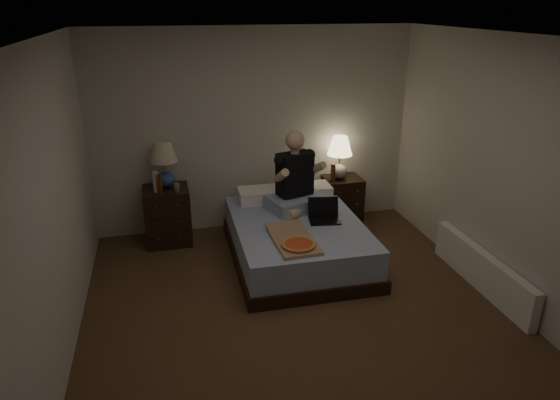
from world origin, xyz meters
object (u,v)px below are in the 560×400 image
object	(u,v)px
bed	(297,240)
nightstand_left	(168,215)
lamp_right	(339,158)
lamp_left	(164,165)
pizza_box	(298,246)
radiator	(482,270)
soda_can	(177,187)
water_bottle	(156,182)
beer_bottle_left	(160,184)
nightstand_right	(342,200)
beer_bottle_right	(333,173)
person	(297,171)
laptop	(325,211)

from	to	relation	value
bed	nightstand_left	bearing A→B (deg)	151.40
lamp_right	nightstand_left	bearing A→B (deg)	-177.41
bed	lamp_left	distance (m)	1.79
pizza_box	radiator	world-z (taller)	pizza_box
bed	radiator	world-z (taller)	bed
soda_can	water_bottle	bearing A→B (deg)	170.36
water_bottle	soda_can	size ratio (longest dim) A/B	2.50
soda_can	beer_bottle_left	bearing A→B (deg)	-174.23
nightstand_left	soda_can	xyz separation A→B (m)	(0.13, -0.13, 0.40)
nightstand_right	pizza_box	world-z (taller)	nightstand_right
lamp_right	soda_can	size ratio (longest dim) A/B	5.60
bed	soda_can	xyz separation A→B (m)	(-1.28, 0.66, 0.51)
beer_bottle_right	person	bearing A→B (deg)	-143.61
radiator	beer_bottle_right	bearing A→B (deg)	117.91
laptop	radiator	size ratio (longest dim) A/B	0.21
bed	beer_bottle_right	bearing A→B (deg)	50.00
nightstand_left	laptop	xyz separation A→B (m)	(1.70, -0.85, 0.24)
beer_bottle_right	laptop	xyz separation A→B (m)	(-0.39, -0.87, -0.14)
radiator	lamp_right	bearing A→B (deg)	114.23
beer_bottle_left	radiator	bearing A→B (deg)	-28.33
bed	pizza_box	distance (m)	0.72
soda_can	nightstand_right	bearing A→B (deg)	6.09
water_bottle	person	xyz separation A→B (m)	(1.60, -0.34, 0.11)
lamp_right	radiator	bearing A→B (deg)	-65.77
person	lamp_left	bearing A→B (deg)	144.95
beer_bottle_left	radiator	xyz separation A→B (m)	(3.13, -1.69, -0.61)
lamp_left	soda_can	size ratio (longest dim) A/B	5.60
water_bottle	laptop	size ratio (longest dim) A/B	0.74
nightstand_right	soda_can	distance (m)	2.19
bed	nightstand_right	distance (m)	1.24
bed	radiator	size ratio (longest dim) A/B	1.16
bed	pizza_box	xyz separation A→B (m)	(-0.17, -0.65, 0.27)
person	laptop	bearing A→B (deg)	-81.41
nightstand_left	soda_can	distance (m)	0.44
beer_bottle_right	nightstand_right	bearing A→B (deg)	26.32
bed	laptop	world-z (taller)	laptop
laptop	radiator	xyz separation A→B (m)	(1.37, -0.98, -0.38)
bed	lamp_right	xyz separation A→B (m)	(0.80, 0.89, 0.66)
soda_can	beer_bottle_left	size ratio (longest dim) A/B	0.43
nightstand_left	bed	bearing A→B (deg)	-29.95
lamp_left	lamp_right	distance (m)	2.19
beer_bottle_right	beer_bottle_left	bearing A→B (deg)	-175.69
person	radiator	xyz separation A→B (m)	(1.58, -1.41, -0.73)
nightstand_left	nightstand_right	distance (m)	2.27
lamp_left	pizza_box	distance (m)	1.98
beer_bottle_left	laptop	xyz separation A→B (m)	(1.76, -0.71, -0.22)
soda_can	person	xyz separation A→B (m)	(1.37, -0.30, 0.19)
beer_bottle_right	pizza_box	size ratio (longest dim) A/B	0.30
nightstand_left	radiator	bearing A→B (deg)	-31.56
soda_can	laptop	size ratio (longest dim) A/B	0.29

